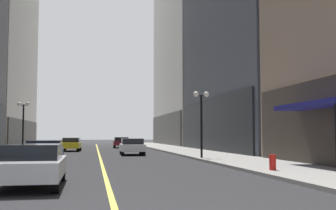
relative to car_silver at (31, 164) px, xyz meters
name	(u,v)px	position (x,y,z in m)	size (l,w,h in m)	color
ground_plane	(99,152)	(2.37, 25.78, -0.72)	(200.00, 200.00, 0.00)	#262628
sidewalk_left	(4,152)	(-5.88, 25.78, -0.65)	(4.50, 78.00, 0.15)	gray
sidewalk_right	(186,151)	(10.62, 25.78, -0.65)	(4.50, 78.00, 0.15)	gray
lane_centre_stripe	(99,152)	(2.37, 25.78, -0.72)	(0.16, 70.00, 0.01)	#E5D64C
building_right_far	(205,22)	(19.41, 50.78, 18.98)	(13.30, 26.00, 39.54)	#A8A399
storefront_awning_right	(316,105)	(12.06, 4.27, 2.27)	(1.60, 5.74, 3.12)	navy
car_silver	(31,164)	(0.00, 0.00, 0.00)	(2.00, 4.50, 1.32)	#B7B7BC
car_blue	(44,152)	(-0.70, 9.71, 0.00)	(2.07, 4.31, 1.32)	navy
car_white	(132,146)	(4.96, 20.24, 0.00)	(1.97, 4.18, 1.32)	silver
car_yellow	(71,144)	(-0.26, 29.24, 0.00)	(1.93, 4.72, 1.32)	yellow
car_maroon	(121,142)	(5.27, 38.91, 0.00)	(2.01, 4.80, 1.32)	maroon
street_lamp_left_far	(23,116)	(-4.03, 23.74, 2.54)	(1.06, 0.36, 4.43)	black
street_lamp_right_mid	(201,109)	(8.77, 12.71, 2.54)	(1.06, 0.36, 4.43)	black
fire_hydrant_right	(273,164)	(9.27, 2.90, -0.32)	(0.28, 0.28, 0.80)	red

